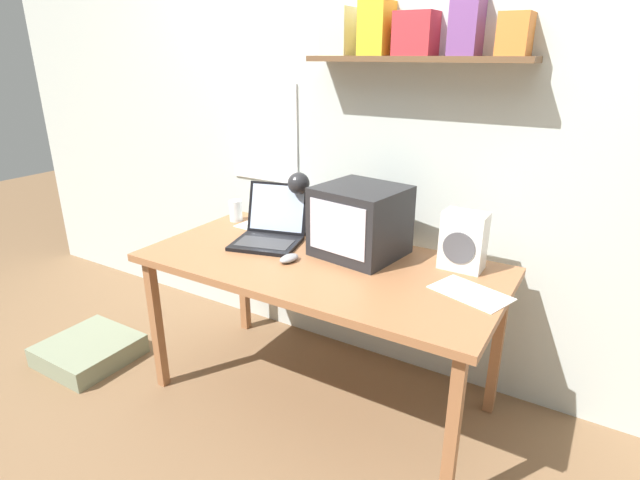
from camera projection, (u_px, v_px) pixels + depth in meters
ground_plane at (320, 396)px, 2.50m from camera, size 12.00×12.00×0.00m
back_wall at (376, 118)px, 2.46m from camera, size 5.60×0.24×2.60m
corner_desk at (320, 273)px, 2.26m from camera, size 1.62×0.80×0.74m
crt_monitor at (360, 221)px, 2.26m from camera, size 0.41×0.40×0.32m
laptop at (271, 228)px, 2.46m from camera, size 0.39×0.40×0.26m
desk_lamp at (300, 190)px, 2.47m from camera, size 0.11×0.17×0.33m
juice_glass at (236, 212)px, 2.76m from camera, size 0.07×0.07×0.12m
space_heater at (463, 241)px, 2.12m from camera, size 0.18×0.12×0.25m
computer_mouse at (289, 258)px, 2.23m from camera, size 0.08×0.11×0.03m
open_notebook at (471, 293)px, 1.93m from camera, size 0.33×0.26×0.00m
printed_handout at (263, 225)px, 2.70m from camera, size 0.25×0.23×0.00m
floor_cushion at (89, 350)px, 2.78m from camera, size 0.45×0.45×0.11m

